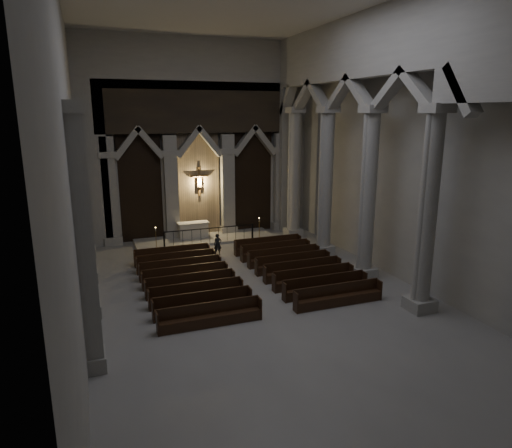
% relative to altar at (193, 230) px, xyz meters
% --- Properties ---
extents(room, '(24.00, 24.10, 12.00)m').
position_rel_altar_xyz_m(room, '(0.67, -10.87, 6.96)').
color(room, gray).
rests_on(room, ground).
extents(sanctuary_wall, '(14.00, 0.77, 12.00)m').
position_rel_altar_xyz_m(sanctuary_wall, '(0.67, 0.67, 5.98)').
color(sanctuary_wall, '#AAA79E').
rests_on(sanctuary_wall, ground).
extents(right_arcade, '(1.00, 24.00, 12.00)m').
position_rel_altar_xyz_m(right_arcade, '(6.17, -9.54, 7.19)').
color(right_arcade, '#AAA79E').
rests_on(right_arcade, ground).
extents(left_pilasters, '(0.60, 13.00, 8.03)m').
position_rel_altar_xyz_m(left_pilasters, '(-6.08, -7.37, 3.27)').
color(left_pilasters, '#AAA79E').
rests_on(left_pilasters, ground).
extents(sanctuary_step, '(8.50, 2.60, 0.15)m').
position_rel_altar_xyz_m(sanctuary_step, '(0.67, -0.27, -0.56)').
color(sanctuary_step, '#AAA79E').
rests_on(sanctuary_step, ground).
extents(altar, '(1.91, 0.76, 0.97)m').
position_rel_altar_xyz_m(altar, '(0.00, 0.00, 0.00)').
color(altar, beige).
rests_on(altar, sanctuary_step).
extents(altar_rail, '(5.50, 0.09, 1.08)m').
position_rel_altar_xyz_m(altar_rail, '(0.67, -1.46, 0.08)').
color(altar_rail, black).
rests_on(altar_rail, ground).
extents(candle_stand_left, '(0.23, 0.23, 1.36)m').
position_rel_altar_xyz_m(candle_stand_left, '(-2.48, -1.40, -0.27)').
color(candle_stand_left, '#A57E32').
rests_on(candle_stand_left, ground).
extents(candle_stand_right, '(0.25, 0.25, 1.46)m').
position_rel_altar_xyz_m(candle_stand_right, '(3.77, -1.60, -0.24)').
color(candle_stand_right, '#A57E32').
rests_on(candle_stand_right, ground).
extents(pews, '(9.33, 8.19, 0.88)m').
position_rel_altar_xyz_m(pews, '(0.67, -7.92, -0.35)').
color(pews, black).
rests_on(pews, ground).
extents(worshipper, '(0.47, 0.34, 1.21)m').
position_rel_altar_xyz_m(worshipper, '(0.57, -3.56, -0.03)').
color(worshipper, black).
rests_on(worshipper, ground).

